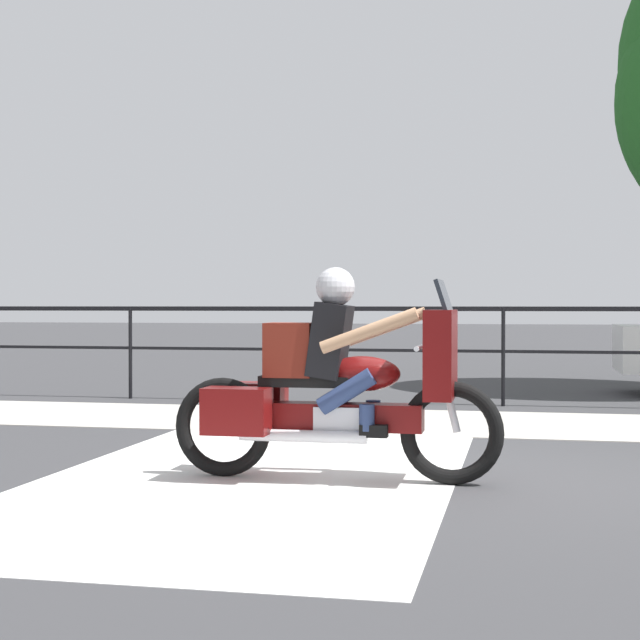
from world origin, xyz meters
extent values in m
plane|color=#38383A|center=(0.00, 0.00, 0.00)|extent=(120.00, 120.00, 0.00)
cube|color=#B7B2A8|center=(0.00, 3.40, 0.01)|extent=(44.00, 2.40, 0.01)
cube|color=silver|center=(-1.76, -0.20, 0.00)|extent=(3.06, 6.00, 0.01)
cube|color=black|center=(0.00, 5.35, 1.25)|extent=(36.00, 0.04, 0.06)
cube|color=black|center=(0.00, 5.35, 0.71)|extent=(36.00, 0.03, 0.04)
cylinder|color=black|center=(-5.10, 5.35, 0.64)|extent=(0.05, 0.05, 1.28)
cylinder|color=black|center=(0.00, 5.35, 0.64)|extent=(0.05, 0.05, 1.28)
torus|color=black|center=(-0.26, -0.33, 0.38)|extent=(0.75, 0.11, 0.75)
torus|color=black|center=(-1.98, -0.33, 0.38)|extent=(0.75, 0.11, 0.75)
cube|color=#5B0C0C|center=(-1.12, -0.33, 0.48)|extent=(1.31, 0.22, 0.20)
cube|color=silver|center=(-1.08, -0.33, 0.43)|extent=(0.34, 0.26, 0.26)
ellipsoid|color=#5B0C0C|center=(-0.91, -0.33, 0.80)|extent=(0.57, 0.30, 0.26)
cube|color=black|center=(-1.29, -0.33, 0.74)|extent=(0.76, 0.28, 0.08)
cube|color=#5B0C0C|center=(-0.34, -0.33, 0.95)|extent=(0.20, 0.64, 0.64)
cube|color=#1E232B|center=(-0.32, -0.33, 1.37)|extent=(0.10, 0.54, 0.24)
cylinder|color=silver|center=(-0.48, -0.33, 1.00)|extent=(0.04, 0.70, 0.04)
cylinder|color=silver|center=(-1.32, -0.49, 0.35)|extent=(0.95, 0.09, 0.09)
cube|color=#5B0C0C|center=(-1.80, -0.57, 0.53)|extent=(0.48, 0.28, 0.34)
cube|color=#5B0C0C|center=(-1.80, -0.09, 0.53)|extent=(0.48, 0.28, 0.34)
cylinder|color=silver|center=(-0.29, -0.33, 0.66)|extent=(0.19, 0.06, 0.57)
cube|color=black|center=(-1.15, -0.33, 1.04)|extent=(0.31, 0.36, 0.57)
sphere|color=tan|center=(-1.11, -0.33, 1.42)|extent=(0.23, 0.23, 0.23)
sphere|color=#B7B7BC|center=(-1.11, -0.33, 1.44)|extent=(0.29, 0.29, 0.29)
cylinder|color=navy|center=(-1.00, -0.48, 0.68)|extent=(0.44, 0.13, 0.34)
cylinder|color=navy|center=(-0.85, -0.48, 0.49)|extent=(0.11, 0.11, 0.19)
cube|color=black|center=(-0.80, -0.48, 0.40)|extent=(0.20, 0.10, 0.09)
cylinder|color=navy|center=(-1.00, -0.18, 0.68)|extent=(0.44, 0.13, 0.34)
cylinder|color=navy|center=(-0.85, -0.18, 0.49)|extent=(0.11, 0.11, 0.19)
cube|color=black|center=(-0.80, -0.18, 0.40)|extent=(0.20, 0.10, 0.09)
cylinder|color=tan|center=(-0.81, -0.63, 1.12)|extent=(0.71, 0.09, 0.33)
cylinder|color=tan|center=(-0.81, -0.03, 1.12)|extent=(0.71, 0.09, 0.33)
cube|color=maroon|center=(-1.45, -0.33, 0.97)|extent=(0.35, 0.32, 0.40)
camera|label=1|loc=(0.25, -7.43, 1.30)|focal=55.00mm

